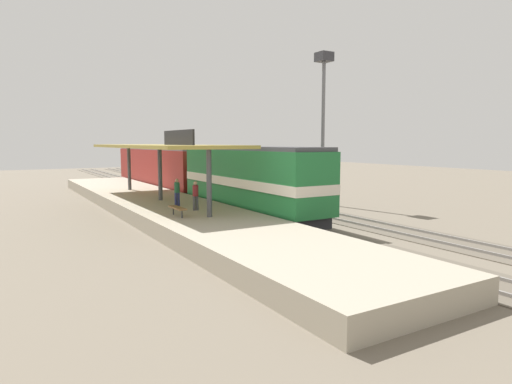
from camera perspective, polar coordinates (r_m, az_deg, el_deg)
ground_plane at (r=33.83m, az=-1.52°, el=-1.84°), size 120.00×120.00×0.00m
track_near at (r=32.91m, az=-4.56°, el=-2.03°), size 3.20×110.00×0.16m
track_far at (r=35.16m, az=2.18°, el=-1.48°), size 3.20×110.00×0.16m
platform at (r=31.12m, az=-12.19°, el=-1.86°), size 6.00×44.00×0.90m
station_canopy at (r=30.73m, az=-12.32°, el=5.67°), size 5.20×18.00×4.70m
platform_bench at (r=24.04m, az=-10.12°, el=-2.07°), size 0.44×1.70×0.50m
locomotive at (r=28.91m, az=-0.89°, el=1.57°), size 2.93×14.43×4.44m
passenger_carriage_single at (r=45.39m, az=-12.28°, el=3.05°), size 2.90×20.00×4.24m
freight_car at (r=38.99m, az=-1.58°, el=2.17°), size 2.80×12.00×3.54m
light_mast at (r=35.13m, az=8.71°, el=12.13°), size 1.10×1.10×11.70m
person_waiting at (r=27.99m, az=-10.17°, el=0.17°), size 0.34×0.34×1.71m
person_walking at (r=25.93m, az=-7.83°, el=-0.28°), size 0.34×0.34×1.71m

